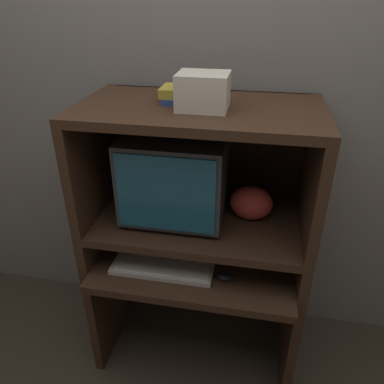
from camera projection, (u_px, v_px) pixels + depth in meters
The scene contains 10 objects.
wall_back at pixel (212, 90), 1.73m from camera, with size 6.00×0.06×2.60m.
desk_base at pixel (196, 292), 1.84m from camera, with size 0.96×0.61×0.63m.
desk_monitor_shelf at pixel (199, 224), 1.70m from camera, with size 0.96×0.54×0.18m.
hutch_upper at pixel (201, 142), 1.54m from camera, with size 0.96×0.54×0.51m.
crt_monitor at pixel (177, 173), 1.62m from camera, with size 0.43×0.42×0.38m.
keyboard at pixel (162, 268), 1.63m from camera, with size 0.45×0.15×0.03m.
mouse at pixel (225, 277), 1.58m from camera, with size 0.07×0.05×0.03m.
snack_bag at pixel (251, 203), 1.63m from camera, with size 0.19×0.14×0.15m.
book_stack at pixel (185, 95), 1.47m from camera, with size 0.19×0.15×0.06m.
storage_box at pixel (203, 91), 1.36m from camera, with size 0.19×0.16×0.13m.
Camera 1 is at (0.24, -1.13, 1.72)m, focal length 35.00 mm.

